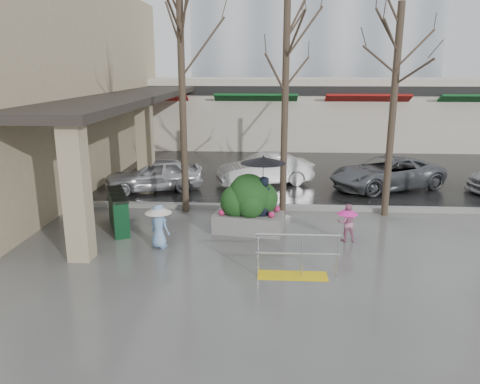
# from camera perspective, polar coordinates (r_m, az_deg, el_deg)

# --- Properties ---
(ground) EXTENTS (120.00, 120.00, 0.00)m
(ground) POSITION_cam_1_polar(r_m,az_deg,el_deg) (12.08, -0.10, -7.62)
(ground) COLOR #51514F
(ground) RESTS_ON ground
(street_asphalt) EXTENTS (120.00, 36.00, 0.01)m
(street_asphalt) POSITION_cam_1_polar(r_m,az_deg,el_deg) (33.46, 2.24, 6.99)
(street_asphalt) COLOR black
(street_asphalt) RESTS_ON ground
(curb) EXTENTS (120.00, 0.30, 0.15)m
(curb) POSITION_cam_1_polar(r_m,az_deg,el_deg) (15.82, 0.80, -1.80)
(curb) COLOR gray
(curb) RESTS_ON ground
(near_building) EXTENTS (6.00, 18.00, 8.00)m
(near_building) POSITION_cam_1_polar(r_m,az_deg,el_deg) (21.45, -23.97, 12.01)
(near_building) COLOR tan
(near_building) RESTS_ON ground
(canopy_slab) EXTENTS (2.80, 18.00, 0.25)m
(canopy_slab) POSITION_cam_1_polar(r_m,az_deg,el_deg) (19.93, -12.83, 11.69)
(canopy_slab) COLOR #2D2823
(canopy_slab) RESTS_ON pillar_front
(pillar_front) EXTENTS (0.55, 0.55, 3.50)m
(pillar_front) POSITION_cam_1_polar(r_m,az_deg,el_deg) (11.93, -19.30, 0.10)
(pillar_front) COLOR tan
(pillar_front) RESTS_ON ground
(pillar_back) EXTENTS (0.55, 0.55, 3.50)m
(pillar_back) POSITION_cam_1_polar(r_m,az_deg,el_deg) (17.97, -11.46, 5.42)
(pillar_back) COLOR tan
(pillar_back) RESTS_ON ground
(storefront_row) EXTENTS (34.00, 6.74, 4.00)m
(storefront_row) POSITION_cam_1_polar(r_m,az_deg,el_deg) (29.24, 6.09, 9.73)
(storefront_row) COLOR beige
(storefront_row) RESTS_ON ground
(handrail) EXTENTS (1.90, 0.50, 1.03)m
(handrail) POSITION_cam_1_polar(r_m,az_deg,el_deg) (10.83, 6.79, -8.33)
(handrail) COLOR yellow
(handrail) RESTS_ON ground
(tree_west) EXTENTS (3.20, 3.20, 6.80)m
(tree_west) POSITION_cam_1_polar(r_m,az_deg,el_deg) (14.98, -7.21, 16.56)
(tree_west) COLOR #382B21
(tree_west) RESTS_ON ground
(tree_midwest) EXTENTS (3.20, 3.20, 7.00)m
(tree_midwest) POSITION_cam_1_polar(r_m,az_deg,el_deg) (14.75, 5.68, 17.21)
(tree_midwest) COLOR #382B21
(tree_midwest) RESTS_ON ground
(tree_mideast) EXTENTS (3.20, 3.20, 6.50)m
(tree_mideast) POSITION_cam_1_polar(r_m,az_deg,el_deg) (15.22, 18.60, 15.05)
(tree_mideast) COLOR #382B21
(tree_mideast) RESTS_ON ground
(woman) EXTENTS (1.28, 1.28, 2.28)m
(woman) POSITION_cam_1_polar(r_m,az_deg,el_deg) (13.20, 2.82, 0.69)
(woman) COLOR black
(woman) RESTS_ON ground
(child_pink) EXTENTS (0.58, 0.58, 1.05)m
(child_pink) POSITION_cam_1_polar(r_m,az_deg,el_deg) (13.15, 12.93, -3.33)
(child_pink) COLOR #CC7C9F
(child_pink) RESTS_ON ground
(child_blue) EXTENTS (0.71, 0.71, 1.18)m
(child_blue) POSITION_cam_1_polar(r_m,az_deg,el_deg) (12.48, -9.87, -3.60)
(child_blue) COLOR #7EA9E0
(child_blue) RESTS_ON ground
(planter) EXTENTS (2.10, 1.28, 1.72)m
(planter) POSITION_cam_1_polar(r_m,az_deg,el_deg) (13.46, 1.11, -1.51)
(planter) COLOR gray
(planter) RESTS_ON ground
(news_boxes) EXTENTS (1.18, 1.97, 1.09)m
(news_boxes) POSITION_cam_1_polar(r_m,az_deg,el_deg) (14.23, -14.62, -2.24)
(news_boxes) COLOR #0D3D1E
(news_boxes) RESTS_ON ground
(car_a) EXTENTS (3.98, 2.58, 1.26)m
(car_a) POSITION_cam_1_polar(r_m,az_deg,el_deg) (18.35, -10.45, 2.10)
(car_a) COLOR silver
(car_a) RESTS_ON ground
(car_b) EXTENTS (4.05, 2.44, 1.26)m
(car_b) POSITION_cam_1_polar(r_m,az_deg,el_deg) (18.98, 3.03, 2.75)
(car_b) COLOR silver
(car_b) RESTS_ON ground
(car_c) EXTENTS (4.99, 3.78, 1.26)m
(car_c) POSITION_cam_1_polar(r_m,az_deg,el_deg) (19.20, 17.41, 2.22)
(car_c) COLOR slate
(car_c) RESTS_ON ground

